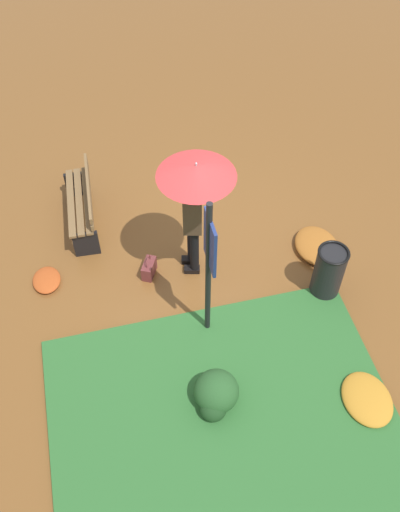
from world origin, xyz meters
TOP-DOWN VIEW (x-y plane):
  - ground_plane at (0.00, 0.00)m, footprint 18.00×18.00m
  - grass_verge at (3.13, -0.26)m, footprint 4.80×4.00m
  - person_with_umbrella at (0.01, -0.07)m, footprint 0.96×0.96m
  - info_sign_post at (1.00, -0.13)m, footprint 0.44×0.07m
  - handbag at (-0.07, -0.71)m, footprint 0.33×0.26m
  - park_bench at (-1.29, -1.47)m, footprint 1.40×0.43m
  - trash_bin at (0.79, 1.56)m, footprint 0.42×0.42m
  - shrub_cluster at (2.04, -0.30)m, footprint 0.58×0.53m
  - leaf_pile_near_person at (2.45, 1.44)m, footprint 0.73×0.58m
  - leaf_pile_by_bench at (-0.26, -2.13)m, footprint 0.48×0.38m
  - leaf_pile_far_path at (0.06, 1.74)m, footprint 0.77×0.62m

SIDE VIEW (x-z plane):
  - ground_plane at x=0.00m, z-range 0.00..0.00m
  - grass_verge at x=3.13m, z-range 0.00..0.05m
  - leaf_pile_by_bench at x=-0.26m, z-range 0.00..0.11m
  - leaf_pile_near_person at x=2.45m, z-range 0.00..0.16m
  - leaf_pile_far_path at x=0.06m, z-range 0.00..0.17m
  - handbag at x=-0.07m, z-range -0.06..0.31m
  - shrub_cluster at x=2.04m, z-range -0.02..0.46m
  - park_bench at x=-1.29m, z-range 0.03..0.78m
  - trash_bin at x=0.79m, z-range 0.00..0.84m
  - info_sign_post at x=1.00m, z-range 0.29..2.59m
  - person_with_umbrella at x=0.01m, z-range 0.53..2.57m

